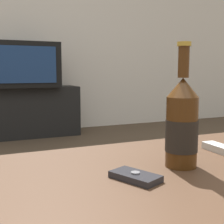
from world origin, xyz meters
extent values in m
cube|color=silver|center=(0.00, 3.02, 1.30)|extent=(8.00, 0.05, 2.60)
cube|color=#422B1C|center=(0.00, 0.00, 0.42)|extent=(1.23, 0.73, 0.04)
cube|color=black|center=(0.10, 2.76, 0.26)|extent=(1.07, 0.38, 0.51)
cube|color=black|center=(0.10, 2.76, 0.73)|extent=(0.64, 0.56, 0.44)
cube|color=navy|center=(0.10, 2.48, 0.73)|extent=(0.53, 0.01, 0.34)
cylinder|color=#47280F|center=(0.09, 0.08, 0.52)|extent=(0.08, 0.08, 0.17)
cylinder|color=black|center=(0.09, 0.08, 0.52)|extent=(0.08, 0.08, 0.08)
cone|color=#47280F|center=(0.09, 0.08, 0.63)|extent=(0.08, 0.08, 0.05)
cylinder|color=#47280F|center=(0.09, 0.08, 0.69)|extent=(0.03, 0.03, 0.07)
cylinder|color=#B79333|center=(0.09, 0.08, 0.73)|extent=(0.03, 0.03, 0.01)
cube|color=#232328|center=(-0.06, 0.04, 0.45)|extent=(0.09, 0.12, 0.01)
cylinder|color=slate|center=(-0.06, 0.04, 0.45)|extent=(0.02, 0.02, 0.00)
camera|label=1|loc=(-0.36, -0.52, 0.67)|focal=50.00mm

